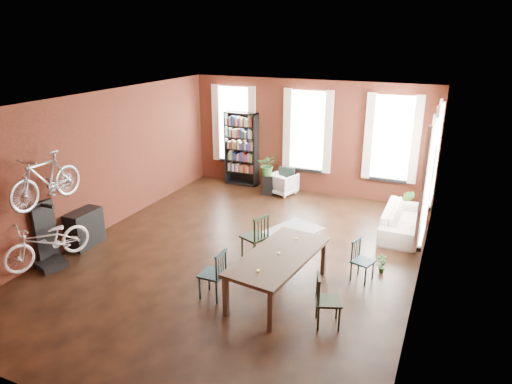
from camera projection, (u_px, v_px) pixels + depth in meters
The scene contains 19 objects.
room at pixel (262, 151), 9.25m from camera, with size 9.00×9.04×3.22m.
dining_table at pixel (278, 274), 8.07m from camera, with size 1.01×2.22×0.76m, color brown.
dining_chair_a at pixel (212, 274), 7.93m from camera, with size 0.41×0.41×0.90m, color #1A3639.
dining_chair_b at pixel (255, 237), 9.26m from camera, with size 0.46×0.46×0.99m, color black.
dining_chair_c at pixel (328, 301), 7.17m from camera, with size 0.40×0.40×0.87m, color black.
dining_chair_d at pixel (363, 261), 8.47m from camera, with size 0.37×0.37×0.80m, color #1B3B3C.
bookshelf at pixel (241, 149), 13.63m from camera, with size 1.00×0.32×2.20m, color black.
white_armchair at pixel (283, 183), 13.04m from camera, with size 0.66×0.62×0.68m, color silver.
cream_sofa at pixel (403, 216), 10.51m from camera, with size 2.08×0.61×0.81m, color beige.
striped_rug at pixel (290, 232), 10.65m from camera, with size 0.95×1.51×0.01m, color black.
bike_trainer at pixel (51, 265), 9.03m from camera, with size 0.49×0.49×0.14m, color black.
bike_wall_rack at pixel (45, 233), 9.07m from camera, with size 0.16×0.60×1.30m, color black.
console_table at pixel (85, 228), 9.88m from camera, with size 0.40×0.80×0.80m, color black.
plant_stand at pixel (268, 185), 13.03m from camera, with size 0.29×0.29×0.57m, color black.
plant_by_sofa at pixel (405, 210), 11.50m from camera, with size 0.40×0.72×0.32m, color #345D25.
plant_small at pixel (381, 269), 8.84m from camera, with size 0.20×0.39×0.14m, color #2C5A24.
bicycle_floor at pixel (45, 222), 8.70m from camera, with size 0.60×0.90×1.71m, color silver.
bicycle_hung at pixel (43, 162), 8.48m from camera, with size 0.47×1.00×1.66m, color #A5A8AD.
plant_on_stand at pixel (268, 167), 12.85m from camera, with size 0.55×0.61×0.47m, color #2A5A24.
Camera 1 is at (3.80, -7.66, 4.44)m, focal length 32.00 mm.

